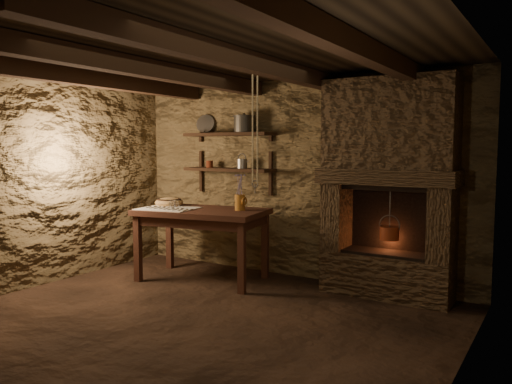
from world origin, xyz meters
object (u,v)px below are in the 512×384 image
Objects in this scene: stoneware_jug at (240,195)px; wooden_bowl at (169,202)px; iron_stockpot at (244,125)px; work_table at (202,242)px; red_pot at (389,232)px.

wooden_bowl is at bearing 163.63° from stoneware_jug.
wooden_bowl is at bearing -146.61° from iron_stockpot.
stoneware_jug reaches higher than work_table.
red_pot reaches higher than wooden_bowl.
work_table is 1.54m from iron_stockpot.
work_table is at bearing 178.12° from stoneware_jug.
stoneware_jug is at bearing -169.16° from red_pot.
red_pot is at bearing 2.58° from work_table.
wooden_bowl is (-1.02, -0.08, -0.14)m from stoneware_jug.
wooden_bowl reaches higher than work_table.
iron_stockpot reaches higher than work_table.
stoneware_jug is 0.79× the size of red_pot.
work_table is 3.79× the size of stoneware_jug.
stoneware_jug is 1.20× the size of wooden_bowl.
red_pot is (1.67, 0.32, -0.33)m from stoneware_jug.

